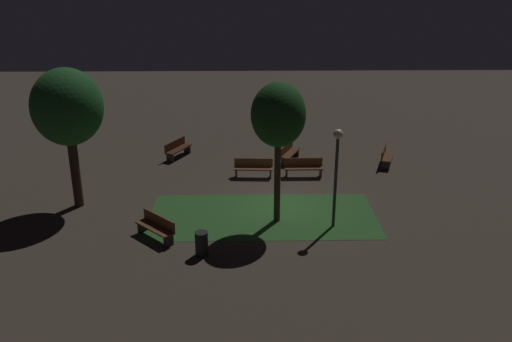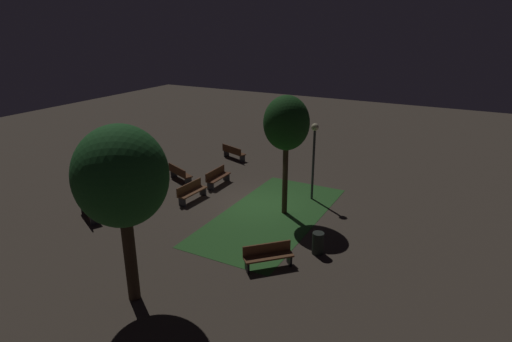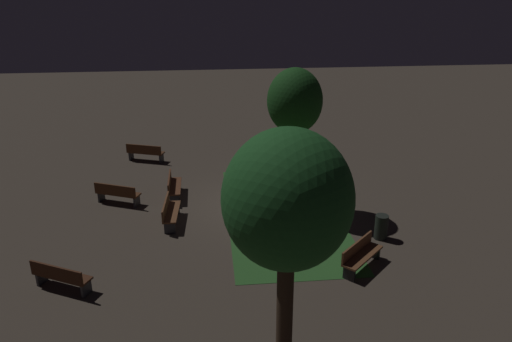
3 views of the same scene
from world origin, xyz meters
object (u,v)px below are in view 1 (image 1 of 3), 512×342
(bench_path_side, at_px, (386,155))
(lamp_post_plaza_west, at_px, (337,160))
(bench_lawn_edge, at_px, (303,167))
(trash_bin, at_px, (202,244))
(tree_right_canopy, at_px, (278,116))
(bench_near_trees, at_px, (253,167))
(tree_back_right, at_px, (67,108))
(bench_front_left, at_px, (177,148))
(bench_back_row, at_px, (156,226))
(bench_by_lamp, at_px, (289,152))

(bench_path_side, bearing_deg, lamp_post_plaza_west, 61.67)
(bench_lawn_edge, bearing_deg, trash_bin, 59.94)
(tree_right_canopy, bearing_deg, bench_near_trees, -79.76)
(tree_right_canopy, distance_m, tree_back_right, 8.26)
(bench_front_left, xyz_separation_m, trash_bin, (-2.00, 10.16, -0.05))
(bench_front_left, height_order, tree_right_canopy, tree_right_canopy)
(bench_near_trees, bearing_deg, tree_right_canopy, 100.24)
(tree_right_canopy, bearing_deg, tree_back_right, -11.04)
(bench_near_trees, height_order, lamp_post_plaza_west, lamp_post_plaza_west)
(bench_path_side, xyz_separation_m, trash_bin, (8.49, 8.86, -0.05))
(bench_near_trees, height_order, bench_back_row, same)
(bench_front_left, bearing_deg, tree_back_right, 60.32)
(bench_lawn_edge, bearing_deg, lamp_post_plaza_west, 96.85)
(tree_back_right, bearing_deg, bench_front_left, -119.68)
(tree_back_right, xyz_separation_m, lamp_post_plaza_west, (-10.23, 2.11, -1.45))
(bench_near_trees, relative_size, bench_front_left, 1.00)
(bench_by_lamp, height_order, tree_back_right, tree_back_right)
(bench_lawn_edge, xyz_separation_m, tree_right_canopy, (1.50, 4.66, 3.72))
(bench_lawn_edge, xyz_separation_m, bench_front_left, (6.22, -2.87, 0.00))
(lamp_post_plaza_west, bearing_deg, trash_bin, 23.48)
(bench_lawn_edge, relative_size, bench_by_lamp, 0.98)
(bench_lawn_edge, distance_m, bench_near_trees, 2.34)
(tree_back_right, height_order, lamp_post_plaza_west, tree_back_right)
(bench_back_row, height_order, lamp_post_plaza_west, lamp_post_plaza_west)
(bench_back_row, relative_size, tree_right_canopy, 0.30)
(bench_front_left, height_order, bench_back_row, same)
(tree_back_right, distance_m, trash_bin, 7.78)
(bench_path_side, bearing_deg, tree_back_right, 18.50)
(bench_near_trees, height_order, trash_bin, bench_near_trees)
(bench_by_lamp, bearing_deg, bench_back_row, 56.43)
(trash_bin, bearing_deg, bench_by_lamp, -111.40)
(tree_right_canopy, distance_m, trash_bin, 5.34)
(bench_path_side, height_order, bench_back_row, same)
(bench_near_trees, relative_size, bench_path_side, 0.98)
(bench_by_lamp, distance_m, tree_right_canopy, 7.82)
(bench_near_trees, height_order, bench_path_side, same)
(lamp_post_plaza_west, height_order, trash_bin, lamp_post_plaza_west)
(lamp_post_plaza_west, bearing_deg, bench_front_left, -49.63)
(bench_front_left, height_order, trash_bin, bench_front_left)
(bench_by_lamp, relative_size, tree_right_canopy, 0.34)
(bench_lawn_edge, height_order, bench_front_left, same)
(lamp_post_plaza_west, bearing_deg, bench_back_row, 7.33)
(bench_near_trees, height_order, tree_back_right, tree_back_right)
(bench_lawn_edge, bearing_deg, tree_right_canopy, 72.13)
(bench_lawn_edge, height_order, tree_right_canopy, tree_right_canopy)
(bench_lawn_edge, height_order, bench_near_trees, same)
(bench_front_left, height_order, bench_path_side, same)
(bench_path_side, height_order, bench_by_lamp, same)
(lamp_post_plaza_west, bearing_deg, tree_right_canopy, -14.09)
(bench_by_lamp, bearing_deg, bench_path_side, 173.00)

